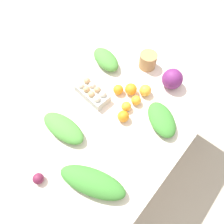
{
  "coord_description": "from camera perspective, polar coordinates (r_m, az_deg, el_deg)",
  "views": [
    {
      "loc": [
        0.54,
        0.46,
        1.95
      ],
      "look_at": [
        0.0,
        0.0,
        0.73
      ],
      "focal_mm": 35.0,
      "sensor_mm": 36.0,
      "label": 1
    }
  ],
  "objects": [
    {
      "name": "ground_plane",
      "position": [
        2.08,
        0.0,
        -10.22
      ],
      "size": [
        8.0,
        8.0,
        0.0
      ],
      "primitive_type": "plane",
      "color": "#B2A899"
    },
    {
      "name": "orange_1",
      "position": [
        1.38,
        2.97,
        -1.15
      ],
      "size": [
        0.08,
        0.08,
        0.08
      ],
      "primitive_type": "sphere",
      "color": "orange",
      "rests_on": "dining_table"
    },
    {
      "name": "greens_bunch_kale",
      "position": [
        1.65,
        -1.6,
        13.57
      ],
      "size": [
        0.2,
        0.28,
        0.09
      ],
      "primitive_type": "ellipsoid",
      "rotation": [
        0.0,
        0.0,
        4.45
      ],
      "color": "#4C933D",
      "rests_on": "dining_table"
    },
    {
      "name": "dining_table",
      "position": [
        1.5,
        0.0,
        -2.03
      ],
      "size": [
        1.33,
        1.0,
        0.71
      ],
      "color": "silver",
      "rests_on": "ground_plane"
    },
    {
      "name": "greens_bunch_dandelion",
      "position": [
        1.22,
        -5.14,
        -17.79
      ],
      "size": [
        0.26,
        0.4,
        0.09
      ],
      "primitive_type": "ellipsoid",
      "rotation": [
        0.0,
        0.0,
        5.06
      ],
      "color": "#3D8433",
      "rests_on": "dining_table"
    },
    {
      "name": "greens_bunch_chard",
      "position": [
        1.37,
        -12.59,
        -4.09
      ],
      "size": [
        0.16,
        0.31,
        0.08
      ],
      "primitive_type": "ellipsoid",
      "rotation": [
        0.0,
        0.0,
        1.62
      ],
      "color": "#4C933D",
      "rests_on": "dining_table"
    },
    {
      "name": "egg_carton",
      "position": [
        1.48,
        -5.24,
        5.19
      ],
      "size": [
        0.14,
        0.25,
        0.09
      ],
      "rotation": [
        0.0,
        0.0,
        1.48
      ],
      "color": "#B7B7B2",
      "rests_on": "dining_table"
    },
    {
      "name": "cabbage_purple",
      "position": [
        1.56,
        15.48,
        8.32
      ],
      "size": [
        0.14,
        0.14,
        0.14
      ],
      "primitive_type": "sphere",
      "color": "#6B2366",
      "rests_on": "dining_table"
    },
    {
      "name": "beet_root",
      "position": [
        1.3,
        -18.7,
        -16.15
      ],
      "size": [
        0.06,
        0.06,
        0.06
      ],
      "primitive_type": "sphere",
      "color": "maroon",
      "rests_on": "dining_table"
    },
    {
      "name": "orange_3",
      "position": [
        1.45,
        6.32,
        3.05
      ],
      "size": [
        0.07,
        0.07,
        0.07
      ],
      "primitive_type": "sphere",
      "color": "orange",
      "rests_on": "dining_table"
    },
    {
      "name": "orange_4",
      "position": [
        1.49,
        4.96,
        5.96
      ],
      "size": [
        0.08,
        0.08,
        0.08
      ],
      "primitive_type": "sphere",
      "color": "orange",
      "rests_on": "dining_table"
    },
    {
      "name": "orange_2",
      "position": [
        1.42,
        3.74,
        1.46
      ],
      "size": [
        0.06,
        0.06,
        0.06
      ],
      "primitive_type": "sphere",
      "color": "orange",
      "rests_on": "dining_table"
    },
    {
      "name": "orange_0",
      "position": [
        1.49,
        1.64,
        5.87
      ],
      "size": [
        0.07,
        0.07,
        0.07
      ],
      "primitive_type": "sphere",
      "color": "orange",
      "rests_on": "dining_table"
    },
    {
      "name": "orange_5",
      "position": [
        1.5,
        8.68,
        5.6
      ],
      "size": [
        0.08,
        0.08,
        0.08
      ],
      "primitive_type": "sphere",
      "color": "#F9A833",
      "rests_on": "dining_table"
    },
    {
      "name": "paper_bag",
      "position": [
        1.65,
        9.34,
        13.1
      ],
      "size": [
        0.12,
        0.12,
        0.11
      ],
      "primitive_type": "cylinder",
      "color": "#A87F51",
      "rests_on": "dining_table"
    },
    {
      "name": "greens_bunch_scallion",
      "position": [
        1.39,
        12.84,
        -1.87
      ],
      "size": [
        0.27,
        0.3,
        0.08
      ],
      "primitive_type": "ellipsoid",
      "rotation": [
        0.0,
        0.0,
        4.15
      ],
      "color": "#3D8433",
      "rests_on": "dining_table"
    }
  ]
}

